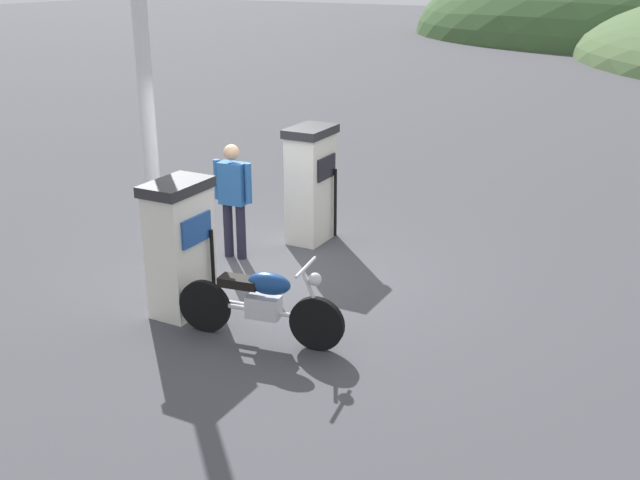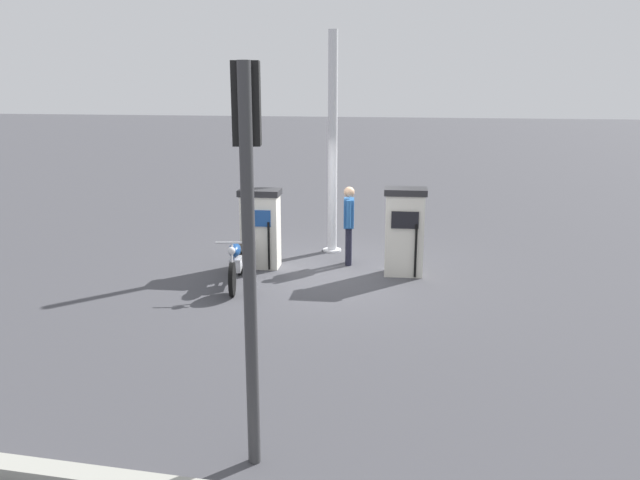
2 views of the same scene
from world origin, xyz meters
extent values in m
plane|color=#424247|center=(0.00, 0.00, 0.00)|extent=(120.00, 120.00, 0.00)
cube|color=silver|center=(-0.23, -1.41, 0.72)|extent=(0.50, 0.75, 1.45)
cube|color=#1E478C|center=(0.01, -1.40, 1.04)|extent=(0.06, 0.51, 0.32)
cube|color=#262628|center=(-0.23, -1.41, 1.51)|extent=(0.55, 0.83, 0.12)
cylinder|color=black|center=(0.04, -1.18, 0.51)|extent=(0.05, 0.05, 0.94)
cube|color=silver|center=(-0.23, 1.41, 0.78)|extent=(0.51, 0.74, 1.56)
cube|color=black|center=(0.02, 1.43, 1.12)|extent=(0.06, 0.50, 0.32)
cube|color=#262628|center=(-0.23, 1.41, 1.62)|extent=(0.57, 0.82, 0.12)
cylinder|color=black|center=(0.04, 1.64, 0.54)|extent=(0.05, 0.05, 1.01)
cylinder|color=black|center=(1.59, -1.42, 0.30)|extent=(0.60, 0.19, 0.60)
cylinder|color=black|center=(0.32, -1.69, 0.30)|extent=(0.60, 0.19, 0.60)
cube|color=silver|center=(1.00, -1.54, 0.40)|extent=(0.39, 0.27, 0.24)
cylinder|color=silver|center=(0.96, -1.55, 0.35)|extent=(0.97, 0.25, 0.05)
ellipsoid|color=navy|center=(1.07, -1.53, 0.68)|extent=(0.52, 0.31, 0.24)
cube|color=black|center=(0.74, -1.60, 0.65)|extent=(0.47, 0.29, 0.10)
cylinder|color=silver|center=(1.55, -1.43, 0.60)|extent=(0.26, 0.09, 0.57)
cylinder|color=silver|center=(1.47, -1.44, 0.92)|extent=(0.15, 0.56, 0.04)
sphere|color=silver|center=(1.57, -1.42, 0.80)|extent=(0.17, 0.17, 0.14)
cylinder|color=silver|center=(0.49, -1.53, 0.32)|extent=(0.55, 0.18, 0.07)
cylinder|color=#1E1E2D|center=(-0.66, 0.29, 0.39)|extent=(0.14, 0.14, 0.77)
cylinder|color=#1E1E2D|center=(-0.86, 0.26, 0.39)|extent=(0.14, 0.14, 0.77)
cube|color=#265999|center=(-0.76, 0.27, 1.06)|extent=(0.38, 0.24, 0.57)
cylinder|color=#265999|center=(-0.52, 0.30, 1.09)|extent=(0.10, 0.10, 0.55)
cylinder|color=#265999|center=(-0.99, 0.25, 1.09)|extent=(0.10, 0.10, 0.55)
sphere|color=tan|center=(-0.76, 0.27, 1.48)|extent=(0.24, 0.24, 0.21)
cylinder|color=#38383A|center=(6.30, 0.34, 1.88)|extent=(0.14, 0.14, 3.75)
cube|color=black|center=(6.16, 0.31, 3.39)|extent=(0.24, 0.28, 0.72)
sphere|color=red|center=(6.07, 0.29, 3.61)|extent=(0.18, 0.18, 0.15)
sphere|color=orange|center=(6.07, 0.29, 3.39)|extent=(0.18, 0.18, 0.15)
sphere|color=green|center=(6.07, 0.29, 3.17)|extent=(0.18, 0.18, 0.15)
cylinder|color=silver|center=(-1.73, -0.22, 2.32)|extent=(0.20, 0.20, 4.64)
cylinder|color=silver|center=(-1.73, -0.22, 0.02)|extent=(0.40, 0.40, 0.04)
camera|label=1|loc=(5.29, -7.48, 3.85)|focal=42.56mm
camera|label=2|loc=(11.55, 1.96, 3.56)|focal=35.56mm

